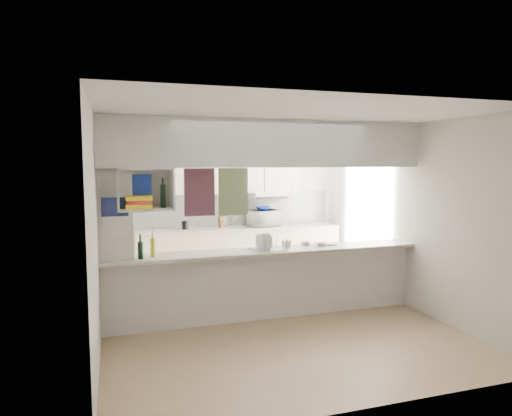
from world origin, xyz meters
name	(u,v)px	position (x,y,z in m)	size (l,w,h in m)	color
floor	(267,317)	(0.00, 0.00, 0.00)	(4.80, 4.80, 0.00)	tan
ceiling	(267,120)	(0.00, 0.00, 2.60)	(4.80, 4.80, 0.00)	white
wall_back	(224,205)	(0.00, 2.40, 1.30)	(4.20, 4.20, 0.00)	silver
wall_left	(98,228)	(-2.10, 0.00, 1.30)	(4.80, 4.80, 0.00)	silver
wall_right	(404,215)	(2.10, 0.00, 1.30)	(4.80, 4.80, 0.00)	silver
servery_partition	(255,194)	(-0.17, 0.00, 1.66)	(4.20, 0.50, 2.60)	silver
cubby_shelf	(144,192)	(-1.57, -0.06, 1.71)	(0.65, 0.35, 0.50)	white
kitchen_run	(237,232)	(0.16, 2.14, 0.83)	(3.60, 0.63, 2.24)	beige
microwave	(264,218)	(0.66, 2.11, 1.07)	(0.53, 0.36, 0.29)	white
bowl	(264,209)	(0.64, 2.08, 1.24)	(0.26, 0.26, 0.06)	navy
dish_rack	(267,243)	(-0.02, -0.03, 1.01)	(0.48, 0.38, 0.23)	silver
cup	(287,245)	(0.24, -0.08, 0.99)	(0.13, 0.13, 0.11)	white
wine_bottles	(147,248)	(-1.55, -0.05, 1.04)	(0.22, 0.15, 0.32)	black
plastic_tubs	(312,244)	(0.68, 0.06, 0.95)	(0.48, 0.21, 0.06)	silver
utensil_jar	(185,225)	(-0.75, 2.15, 0.99)	(0.11, 0.11, 0.15)	black
knife_block	(222,222)	(-0.10, 2.18, 1.02)	(0.10, 0.08, 0.20)	#4F351B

